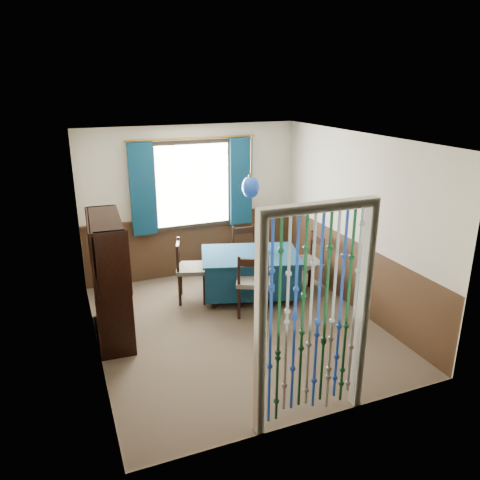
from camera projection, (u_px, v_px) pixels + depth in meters
name	position (u px, v px, depth m)	size (l,w,h in m)	color
floor	(237.00, 326.00, 6.34)	(4.00, 4.00, 0.00)	brown
ceiling	(236.00, 138.00, 5.53)	(4.00, 4.00, 0.00)	silver
wall_back	(192.00, 202.00, 7.69)	(3.60, 3.60, 0.00)	beige
wall_front	(318.00, 305.00, 4.18)	(3.60, 3.60, 0.00)	beige
wall_left	(89.00, 257.00, 5.30)	(4.00, 4.00, 0.00)	beige
wall_right	(356.00, 223.00, 6.57)	(4.00, 4.00, 0.00)	beige
wainscot_back	(194.00, 245.00, 7.92)	(3.60, 3.60, 0.00)	#3F2918
wainscot_front	(313.00, 375.00, 4.43)	(3.60, 3.60, 0.00)	#3F2918
wainscot_left	(97.00, 316.00, 5.55)	(4.00, 4.00, 0.00)	#3F2918
wainscot_right	(351.00, 273.00, 6.80)	(4.00, 4.00, 0.00)	#3F2918
window	(193.00, 185.00, 7.55)	(1.32, 0.12, 1.42)	black
doorway	(314.00, 322.00, 4.29)	(1.16, 0.12, 2.18)	silver
dining_table	(250.00, 272.00, 7.08)	(1.67, 1.37, 0.69)	#0D2E46
chair_near	(253.00, 282.00, 6.49)	(0.61, 0.60, 0.93)	black
chair_far	(246.00, 252.00, 7.71)	(0.45, 0.44, 0.88)	black
chair_left	(190.00, 269.00, 6.94)	(0.56, 0.57, 0.94)	black
chair_right	(307.00, 263.00, 7.16)	(0.49, 0.51, 0.95)	black
sideboard	(111.00, 295.00, 5.95)	(0.49, 1.24, 1.59)	black
pendant_lamp	(251.00, 187.00, 6.66)	(0.25, 0.25, 0.94)	olive
vase_table	(262.00, 246.00, 7.06)	(0.17, 0.17, 0.18)	#163C98
bowl_shelf	(114.00, 260.00, 5.61)	(0.21, 0.21, 0.05)	beige
vase_sideboard	(110.00, 262.00, 6.14)	(0.18, 0.18, 0.19)	beige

